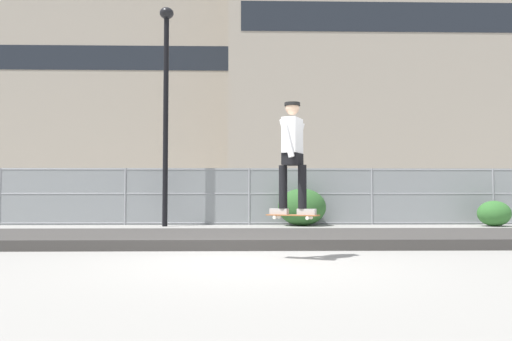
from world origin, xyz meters
The scene contains 12 objects.
ground_plane centered at (0.00, 0.00, 0.00)m, with size 120.00×120.00×0.00m, color gray.
gravel_berm centered at (0.00, 3.05, 0.10)m, with size 13.74×3.08×0.19m, color #3D3A38.
skateboard centered at (0.58, 0.33, 0.67)m, with size 0.81×0.52×0.07m.
skater centered at (0.58, 0.33, 1.66)m, with size 0.70×0.62×1.73m.
chain_fence centered at (0.00, 9.14, 0.93)m, with size 24.30×0.06×1.85m.
street_lamp centered at (-2.63, 8.37, 4.28)m, with size 0.44×0.44×6.90m.
parked_car_near centered at (-5.06, 12.50, 0.84)m, with size 4.50×2.16×1.66m.
parked_car_mid centered at (0.99, 12.69, 0.84)m, with size 4.51×2.16×1.66m.
library_building centered at (-11.79, 48.55, 11.92)m, with size 31.38×11.39×23.84m.
office_block centered at (11.31, 38.91, 12.62)m, with size 25.64×11.65×25.24m.
shrub_left centered at (1.66, 8.57, 0.59)m, with size 1.53×1.25×1.18m.
shrub_center centered at (7.61, 8.17, 0.40)m, with size 1.03×0.84×0.79m.
Camera 1 is at (-0.14, -7.24, 0.98)m, focal length 35.10 mm.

